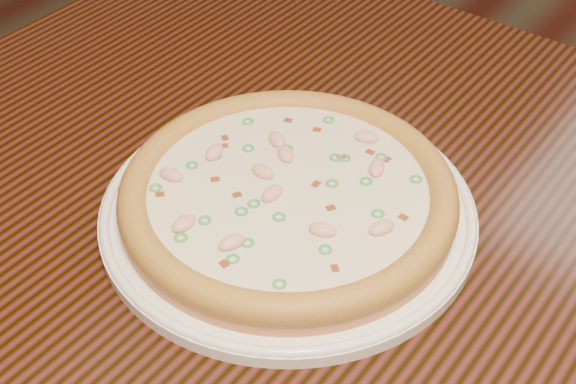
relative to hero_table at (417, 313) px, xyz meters
The scene contains 3 objects.
hero_table is the anchor object (origin of this frame).
plate 0.17m from the hero_table, 157.38° to the right, with size 0.34×0.34×0.02m.
pizza 0.18m from the hero_table, 157.38° to the right, with size 0.31×0.31×0.03m.
Camera 1 is at (-0.07, -1.27, 1.25)m, focal length 50.00 mm.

